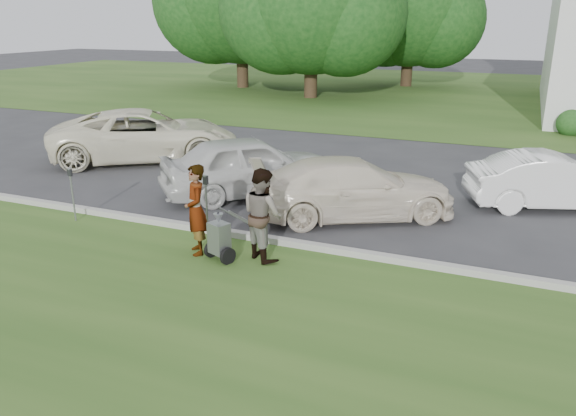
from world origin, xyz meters
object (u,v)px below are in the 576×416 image
Objects in this scene: parking_meter_near at (206,199)px; car_a at (145,135)px; tree_back at (410,13)px; parking_meter_far at (72,188)px; car_c at (353,188)px; tree_left at (311,5)px; striping_cart at (220,239)px; car_d at (554,181)px; person_left at (196,211)px; person_right at (263,215)px; car_b at (250,165)px.

car_a reaches higher than parking_meter_near.
tree_back is 7.62× the size of parking_meter_far.
car_c is (4.25, -27.15, -4.03)m from tree_back.
tree_left is 16.95m from car_a.
car_d reaches higher than striping_cart.
tree_left is 2.60× the size of car_d.
person_left is 1.00× the size of person_right.
person_left is 8.80m from car_d.
car_c reaches higher than parking_meter_far.
person_right is at bearing -71.68° from tree_left.
person_right is 0.44× the size of car_d.
car_b is (-1.38, 4.09, 0.34)m from striping_cart.
car_d is (12.61, -16.62, -4.44)m from tree_left.
car_d is at bearing 66.66° from striping_cart.
car_d is at bearing -100.28° from person_right.
car_a is at bearing 156.75° from striping_cart.
parking_meter_near is 3.53m from car_c.
car_a is at bearing -177.26° from person_left.
car_d is (6.77, 5.10, -0.21)m from parking_meter_near.
person_right is at bearing 116.43° from car_d.
tree_back is at bearing 116.50° from striping_cart.
car_c is (8.26, -19.15, -4.42)m from tree_left.
tree_left is at bearing -33.06° from car_a.
striping_cart is 4.33m from car_b.
car_a is 12.23m from car_d.
person_left is (6.05, -22.48, -4.21)m from tree_left.
striping_cart is 0.86× the size of parking_meter_near.
car_b is at bearing -147.94° from car_a.
car_c is at bearing -146.71° from car_b.
tree_left reaches higher than parking_meter_near.
tree_back is 6.85× the size of parking_meter_near.
striping_cart is (6.63, -22.61, -4.66)m from tree_left.
tree_left is 5.89× the size of person_left.
car_d is at bearing -52.82° from tree_left.
tree_left reaches higher than striping_cart.
car_c is 5.03m from car_d.
person_left is at bearing -86.16° from tree_back.
striping_cart is at bearing 153.81° from car_b.
person_left is 1.33m from person_right.
tree_left is at bearing -28.94° from car_b.
tree_back is at bearing 87.04° from parking_meter_far.
tree_left is at bearing 96.37° from parking_meter_far.
car_c reaches higher than striping_cart.
tree_back is 24.97m from car_a.
parking_meter_near reaches higher than striping_cart.
car_d is at bearing -125.46° from car_a.
person_right is at bearing 131.81° from car_c.
striping_cart is 0.67× the size of person_left.
car_c is (2.21, 3.32, -0.21)m from person_left.
parking_meter_near is at bearing 145.45° from car_b.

